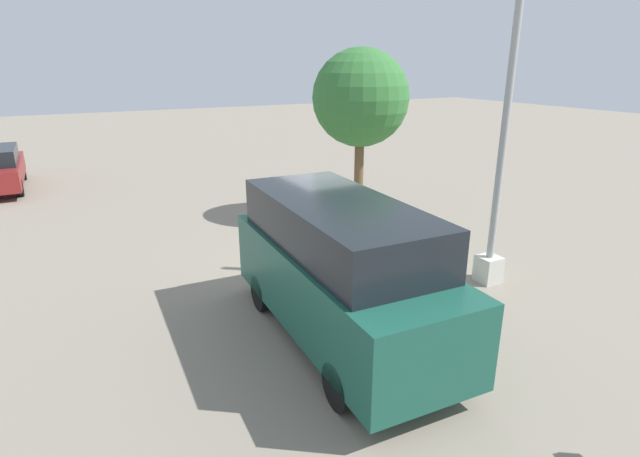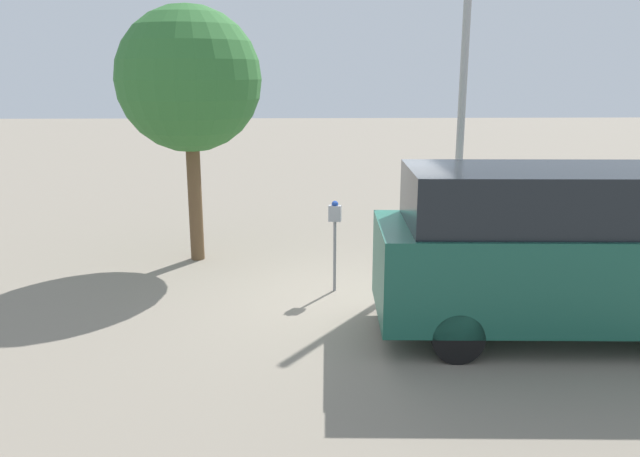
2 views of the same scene
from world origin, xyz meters
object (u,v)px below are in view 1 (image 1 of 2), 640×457
(parked_van, at_px, (340,268))
(street_tree, at_px, (361,99))
(parking_meter_near, at_px, (348,212))
(lamp_post, at_px, (498,186))

(parked_van, relative_size, street_tree, 1.06)
(parking_meter_near, bearing_deg, lamp_post, 49.78)
(lamp_post, relative_size, parked_van, 1.31)
(lamp_post, distance_m, parked_van, 3.93)
(lamp_post, distance_m, street_tree, 5.20)
(parked_van, bearing_deg, lamp_post, 99.20)
(parking_meter_near, distance_m, parked_van, 3.49)
(parking_meter_near, height_order, street_tree, street_tree)
(parking_meter_near, bearing_deg, parked_van, -21.22)
(parking_meter_near, relative_size, street_tree, 0.32)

